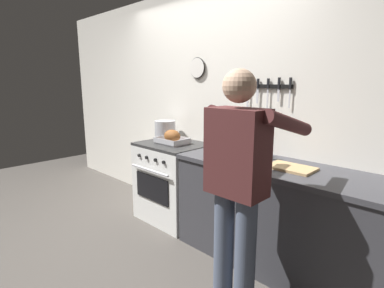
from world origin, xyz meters
name	(u,v)px	position (x,y,z in m)	size (l,w,h in m)	color
ground_plane	(109,260)	(0.00, 0.00, 0.00)	(8.00, 8.00, 0.00)	#4C4742
wall_back	(209,107)	(0.00, 1.35, 1.30)	(6.00, 0.13, 2.60)	white
counter_block	(288,220)	(1.20, 0.99, 0.45)	(2.03, 0.65, 0.90)	#38383D
stove	(174,181)	(-0.22, 0.99, 0.45)	(0.76, 0.67, 0.90)	white
person_cook	(238,180)	(1.15, 0.32, 0.95)	(0.51, 0.63, 1.66)	#4C566B
roasting_pan	(172,138)	(-0.22, 0.97, 0.97)	(0.35, 0.26, 0.16)	#B7B7BC
stock_pot	(165,130)	(-0.49, 1.11, 1.01)	(0.25, 0.25, 0.22)	#B7B7BC
cutting_board	(291,168)	(1.20, 0.97, 0.91)	(0.36, 0.24, 0.02)	tan
bottle_cooking_oil	(233,142)	(0.53, 1.09, 1.01)	(0.07, 0.07, 0.25)	gold
bottle_dish_soap	(262,149)	(0.87, 1.06, 0.99)	(0.07, 0.07, 0.23)	#338CCC
bottle_soy_sauce	(258,146)	(0.79, 1.12, 1.00)	(0.05, 0.05, 0.23)	black
bottle_wine_red	(224,134)	(0.31, 1.23, 1.04)	(0.07, 0.07, 0.33)	#47141E
bottle_hot_sauce	(256,147)	(0.74, 1.18, 0.98)	(0.05, 0.05, 0.19)	red
bottle_vinegar	(232,139)	(0.43, 1.21, 1.01)	(0.06, 0.06, 0.26)	#997F4C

